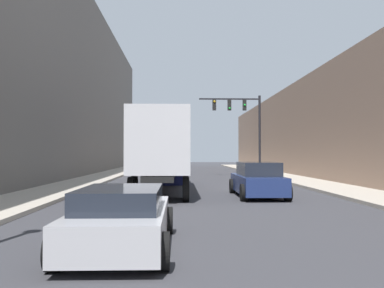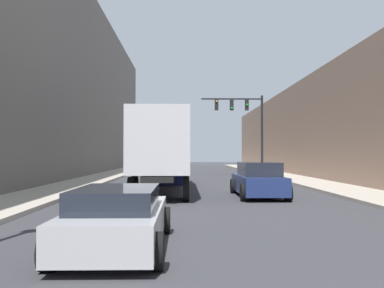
# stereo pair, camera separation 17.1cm
# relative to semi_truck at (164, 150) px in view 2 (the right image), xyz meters

# --- Properties ---
(sidewalk_right) EXTENTS (2.94, 80.00, 0.15)m
(sidewalk_right) POSITION_rel_semi_truck_xyz_m (9.26, 8.24, -2.07)
(sidewalk_right) COLOR #B2A899
(sidewalk_right) RESTS_ON ground
(sidewalk_left) EXTENTS (2.94, 80.00, 0.15)m
(sidewalk_left) POSITION_rel_semi_truck_xyz_m (-5.43, 8.24, -2.07)
(sidewalk_left) COLOR #B2A899
(sidewalk_left) RESTS_ON ground
(building_right) EXTENTS (6.00, 80.00, 8.08)m
(building_right) POSITION_rel_semi_truck_xyz_m (13.72, 8.24, 1.90)
(building_right) COLOR #997A66
(building_right) RESTS_ON ground
(building_left) EXTENTS (6.00, 80.00, 15.98)m
(building_left) POSITION_rel_semi_truck_xyz_m (-9.90, 8.24, 5.85)
(building_left) COLOR #66605B
(building_left) RESTS_ON ground
(semi_truck) EXTENTS (2.50, 12.89, 3.81)m
(semi_truck) POSITION_rel_semi_truck_xyz_m (0.00, 0.00, 0.00)
(semi_truck) COLOR silver
(semi_truck) RESTS_ON ground
(sedan_car) EXTENTS (2.01, 4.62, 1.25)m
(sedan_car) POSITION_rel_semi_truck_xyz_m (-0.34, -13.72, -1.53)
(sedan_car) COLOR #B7B7BC
(sedan_car) RESTS_ON ground
(suv_car) EXTENTS (2.06, 4.94, 1.55)m
(suv_car) POSITION_rel_semi_truck_xyz_m (4.35, -3.36, -1.40)
(suv_car) COLOR navy
(suv_car) RESTS_ON ground
(traffic_signal_gantry) EXTENTS (5.22, 0.35, 6.86)m
(traffic_signal_gantry) POSITION_rel_semi_truck_xyz_m (6.33, 13.36, 2.69)
(traffic_signal_gantry) COLOR black
(traffic_signal_gantry) RESTS_ON ground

